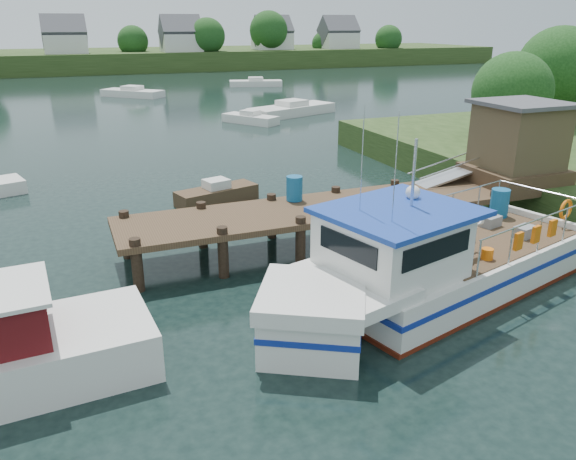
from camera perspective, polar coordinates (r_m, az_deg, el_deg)
name	(u,v)px	position (r m, az deg, el deg)	size (l,w,h in m)	color
ground_plane	(299,248)	(19.12, 1.11, -1.82)	(160.00, 160.00, 0.00)	black
far_shore	(100,56)	(99.04, -18.58, 16.39)	(140.00, 42.55, 9.22)	#32491E
dock	(462,166)	(21.71, 17.28, 6.19)	(16.60, 3.00, 4.78)	#473421
lobster_boat	(425,268)	(15.58, 13.74, -3.81)	(11.31, 5.72, 5.46)	silver
moored_rowboat	(217,194)	(24.02, -7.25, 3.65)	(3.68, 2.07, 1.02)	#473421
moored_far	(256,83)	(69.80, -3.30, 14.71)	(6.59, 3.79, 1.06)	silver
moored_b	(250,118)	(43.48, -3.84, 11.24)	(3.71, 4.57, 0.99)	silver
moored_c	(292,109)	(47.45, 0.40, 12.15)	(8.14, 5.19, 1.22)	silver
moored_d	(133,93)	(61.59, -15.51, 13.29)	(6.22, 6.15, 1.11)	silver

